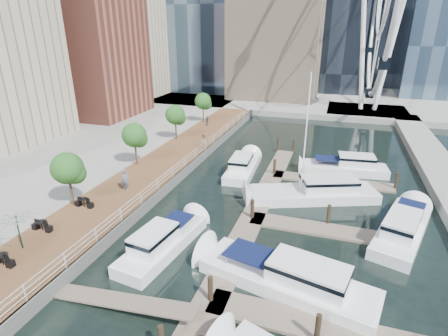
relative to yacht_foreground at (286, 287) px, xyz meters
name	(u,v)px	position (x,y,z in m)	size (l,w,h in m)	color
ground	(178,271)	(-6.93, -0.66, 0.00)	(520.00, 520.00, 0.00)	black
boardwalk	(161,168)	(-15.93, 14.34, 0.50)	(6.00, 60.00, 1.00)	brown
seawall	(186,171)	(-12.93, 14.34, 0.50)	(0.25, 60.00, 1.00)	#595954
land_far	(312,77)	(-6.93, 101.34, 0.50)	(200.00, 114.00, 1.00)	gray
breakwater	(448,184)	(13.07, 19.34, 0.50)	(4.00, 60.00, 1.00)	gray
pier	(367,112)	(7.07, 51.34, 0.50)	(14.00, 12.00, 1.00)	gray
railing	(185,162)	(-13.03, 14.34, 1.52)	(0.10, 60.00, 1.05)	white
floating_docks	(316,212)	(1.04, 9.32, 0.49)	(16.00, 34.00, 2.60)	#6D6051
midrise_condos	(43,39)	(-40.49, 26.15, 13.42)	(19.00, 67.00, 28.00)	#BCAD8E
street_trees	(134,135)	(-18.33, 13.34, 4.29)	(2.60, 42.60, 4.60)	#3F2B1C
cafe_tables	(24,242)	(-17.33, -2.66, 1.37)	(2.50, 13.70, 0.74)	black
yacht_foreground	(286,287)	(0.00, 0.00, 0.00)	(3.16, 11.80, 2.15)	white
pedestrian_near	(125,180)	(-15.77, 7.22, 1.99)	(0.72, 0.47, 1.98)	slate
pedestrian_mid	(203,141)	(-13.43, 20.69, 1.98)	(0.95, 0.74, 1.96)	gray
pedestrian_far	(207,121)	(-16.90, 31.38, 1.74)	(0.87, 0.36, 1.48)	#32363E
moored_yachts	(308,207)	(0.27, 10.99, 0.00)	(21.26, 32.29, 11.50)	silver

